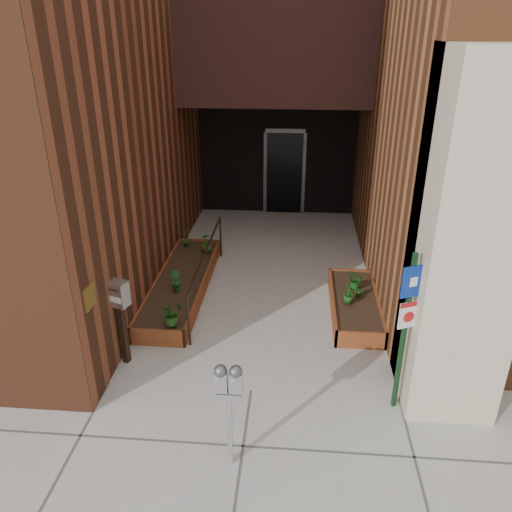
# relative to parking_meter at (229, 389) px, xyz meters

# --- Properties ---
(ground) EXTENTS (80.00, 80.00, 0.00)m
(ground) POSITION_rel_parking_meter_xyz_m (0.12, 1.25, -1.05)
(ground) COLOR #9E9991
(ground) RESTS_ON ground
(architecture) EXTENTS (20.00, 14.60, 10.00)m
(architecture) POSITION_rel_parking_meter_xyz_m (-0.07, 8.14, 3.93)
(architecture) COLOR brown
(architecture) RESTS_ON ground
(planter_left) EXTENTS (0.90, 3.60, 0.30)m
(planter_left) POSITION_rel_parking_meter_xyz_m (-1.43, 3.95, -0.92)
(planter_left) COLOR brown
(planter_left) RESTS_ON ground
(planter_right) EXTENTS (0.80, 2.20, 0.30)m
(planter_right) POSITION_rel_parking_meter_xyz_m (1.72, 3.45, -0.92)
(planter_right) COLOR brown
(planter_right) RESTS_ON ground
(handrail) EXTENTS (0.04, 3.34, 0.90)m
(handrail) POSITION_rel_parking_meter_xyz_m (-0.93, 3.90, -0.31)
(handrail) COLOR black
(handrail) RESTS_ON ground
(parking_meter) EXTENTS (0.30, 0.14, 1.36)m
(parking_meter) POSITION_rel_parking_meter_xyz_m (0.00, 0.00, 0.00)
(parking_meter) COLOR #9F9FA2
(parking_meter) RESTS_ON ground
(sign_post) EXTENTS (0.29, 0.14, 2.21)m
(sign_post) POSITION_rel_parking_meter_xyz_m (2.02, 1.10, 0.31)
(sign_post) COLOR #133419
(sign_post) RESTS_ON ground
(payment_dropbox) EXTENTS (0.32, 0.27, 1.34)m
(payment_dropbox) POSITION_rel_parking_meter_xyz_m (-1.78, 1.75, -0.09)
(payment_dropbox) COLOR black
(payment_dropbox) RESTS_ON ground
(shrub_left_a) EXTENTS (0.48, 0.48, 0.38)m
(shrub_left_a) POSITION_rel_parking_meter_xyz_m (-1.23, 2.35, -0.56)
(shrub_left_a) COLOR #215017
(shrub_left_a) RESTS_ON planter_left
(shrub_left_b) EXTENTS (0.27, 0.27, 0.36)m
(shrub_left_b) POSITION_rel_parking_meter_xyz_m (-1.42, 3.46, -0.57)
(shrub_left_b) COLOR #175119
(shrub_left_b) RESTS_ON planter_left
(shrub_left_c) EXTENTS (0.28, 0.28, 0.39)m
(shrub_left_c) POSITION_rel_parking_meter_xyz_m (-1.17, 5.11, -0.56)
(shrub_left_c) COLOR #2A5A19
(shrub_left_c) RESTS_ON planter_left
(shrub_left_d) EXTENTS (0.22, 0.22, 0.38)m
(shrub_left_d) POSITION_rel_parking_meter_xyz_m (-1.64, 5.39, -0.56)
(shrub_left_d) COLOR #215418
(shrub_left_d) RESTS_ON planter_left
(shrub_right_a) EXTENTS (0.21, 0.21, 0.33)m
(shrub_right_a) POSITION_rel_parking_meter_xyz_m (1.58, 3.26, -0.59)
(shrub_right_a) COLOR #1C4F16
(shrub_right_a) RESTS_ON planter_right
(shrub_right_b) EXTENTS (0.21, 0.21, 0.38)m
(shrub_right_b) POSITION_rel_parking_meter_xyz_m (1.78, 3.50, -0.57)
(shrub_right_b) COLOR #1C5819
(shrub_right_b) RESTS_ON planter_right
(shrub_right_c) EXTENTS (0.39, 0.39, 0.31)m
(shrub_right_c) POSITION_rel_parking_meter_xyz_m (1.74, 3.76, -0.60)
(shrub_right_c) COLOR #19581B
(shrub_right_c) RESTS_ON planter_right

